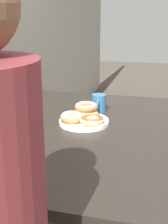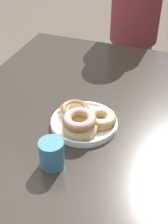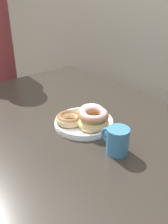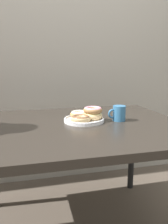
{
  "view_description": "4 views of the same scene",
  "coord_description": "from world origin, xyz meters",
  "px_view_note": "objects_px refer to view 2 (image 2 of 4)",
  "views": [
    {
      "loc": [
        -1.33,
        0.01,
        1.27
      ],
      "look_at": [
        0.06,
        0.37,
        0.81
      ],
      "focal_mm": 50.0,
      "sensor_mm": 36.0,
      "label": 1
    },
    {
      "loc": [
        0.89,
        0.66,
        1.48
      ],
      "look_at": [
        0.06,
        0.37,
        0.81
      ],
      "focal_mm": 50.0,
      "sensor_mm": 36.0,
      "label": 2
    },
    {
      "loc": [
        0.76,
        -0.2,
        1.28
      ],
      "look_at": [
        0.06,
        0.37,
        0.81
      ],
      "focal_mm": 40.0,
      "sensor_mm": 36.0,
      "label": 3
    },
    {
      "loc": [
        -0.24,
        -0.89,
        1.09
      ],
      "look_at": [
        0.06,
        0.37,
        0.81
      ],
      "focal_mm": 35.0,
      "sensor_mm": 36.0,
      "label": 4
    }
  ],
  "objects_px": {
    "dining_table": "(80,127)",
    "person_figure": "(134,36)",
    "donut_plate": "(84,120)",
    "coffee_mug": "(52,153)"
  },
  "relations": [
    {
      "from": "dining_table",
      "to": "person_figure",
      "type": "relative_size",
      "value": 0.93
    },
    {
      "from": "person_figure",
      "to": "donut_plate",
      "type": "bearing_deg",
      "value": 1.37
    },
    {
      "from": "coffee_mug",
      "to": "person_figure",
      "type": "distance_m",
      "value": 1.17
    },
    {
      "from": "person_figure",
      "to": "coffee_mug",
      "type": "bearing_deg",
      "value": -0.4
    },
    {
      "from": "donut_plate",
      "to": "coffee_mug",
      "type": "bearing_deg",
      "value": -8.68
    },
    {
      "from": "dining_table",
      "to": "coffee_mug",
      "type": "relative_size",
      "value": 11.24
    },
    {
      "from": "dining_table",
      "to": "donut_plate",
      "type": "bearing_deg",
      "value": 31.23
    },
    {
      "from": "dining_table",
      "to": "donut_plate",
      "type": "height_order",
      "value": "donut_plate"
    },
    {
      "from": "coffee_mug",
      "to": "donut_plate",
      "type": "bearing_deg",
      "value": 171.32
    },
    {
      "from": "donut_plate",
      "to": "dining_table",
      "type": "bearing_deg",
      "value": -148.77
    }
  ]
}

